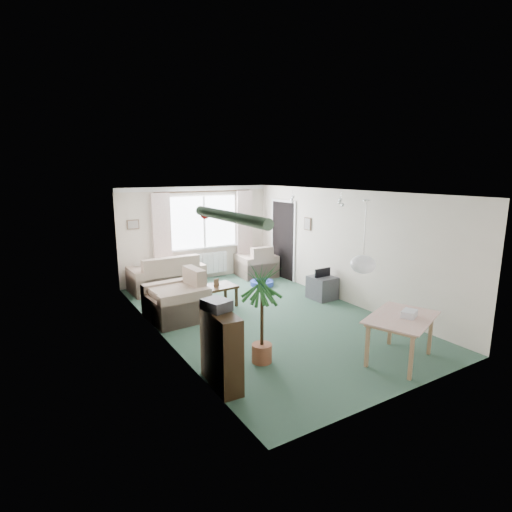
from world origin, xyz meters
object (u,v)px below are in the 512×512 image
sofa (166,272)px  armchair_corner (256,261)px  bookshelf (221,349)px  dining_table (400,339)px  armchair_left (176,295)px  houseplant (262,314)px  tv_cube (322,288)px  coffee_table (212,297)px  pet_bed (262,283)px

sofa → armchair_corner: 2.48m
bookshelf → dining_table: bookshelf is taller
sofa → armchair_corner: (2.48, -0.02, -0.00)m
armchair_left → houseplant: houseplant is taller
armchair_corner → bookshelf: (-3.31, -4.58, 0.09)m
armchair_corner → tv_cube: (0.22, -2.44, -0.17)m
armchair_corner → sofa: bearing=4.4°
armchair_corner → houseplant: 5.00m
armchair_corner → houseplant: size_ratio=0.63×
sofa → coffee_table: 1.80m
houseplant → tv_cube: (2.74, 1.86, -0.50)m
sofa → dining_table: (1.74, -5.35, -0.09)m
sofa → tv_cube: 3.67m
armchair_left → pet_bed: size_ratio=1.84×
houseplant → coffee_table: bearing=81.0°
tv_cube → pet_bed: tv_cube is taller
armchair_left → pet_bed: 2.86m
houseplant → armchair_corner: bearing=59.7°
armchair_corner → coffee_table: size_ratio=0.95×
armchair_left → bookshelf: 2.65m
sofa → armchair_corner: bearing=178.4°
bookshelf → houseplant: size_ratio=0.68×
sofa → coffee_table: bearing=101.2°
armchair_corner → dining_table: 5.38m
armchair_corner → tv_cube: 2.46m
armchair_left → coffee_table: bearing=101.8°
bookshelf → houseplant: (0.80, 0.27, 0.24)m
armchair_left → tv_cube: size_ratio=1.91×
armchair_corner → pet_bed: bearing=72.5°
dining_table → pet_bed: (0.38, 4.46, -0.28)m
sofa → armchair_left: armchair_left is taller
sofa → armchair_corner: size_ratio=1.80×
tv_cube → armchair_left: bearing=169.9°
armchair_corner → tv_cube: bearing=100.2°
bookshelf → houseplant: houseplant is taller
houseplant → pet_bed: houseplant is taller
houseplant → pet_bed: 4.12m
coffee_table → pet_bed: size_ratio=1.73×
dining_table → tv_cube: 3.04m
tv_cube → pet_bed: (-0.58, 1.58, -0.19)m
armchair_corner → tv_cube: size_ratio=1.71×
armchair_left → houseplant: bearing=7.4°
armchair_corner → dining_table: size_ratio=0.88×
sofa → dining_table: bearing=107.1°
dining_table → coffee_table: bearing=110.7°
sofa → armchair_corner: sofa is taller
sofa → tv_cube: size_ratio=3.08×
coffee_table → houseplant: 2.67m
houseplant → bookshelf: bearing=-161.1°
coffee_table → pet_bed: 1.95m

